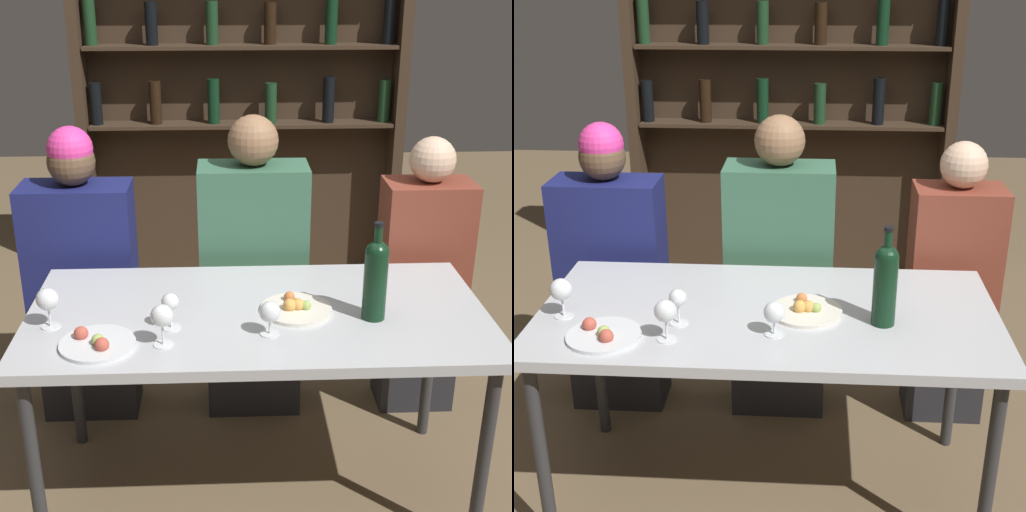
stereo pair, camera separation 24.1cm
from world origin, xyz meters
TOP-DOWN VIEW (x-y plane):
  - ground_plane at (0.00, 0.00)m, footprint 10.00×10.00m
  - dining_table at (0.00, 0.00)m, footprint 1.53×0.75m
  - wine_rack_wall at (-0.00, 2.01)m, footprint 1.86×0.21m
  - wine_bottle at (0.37, -0.07)m, footprint 0.08×0.08m
  - wine_glass_0 at (-0.66, -0.09)m, footprint 0.07×0.07m
  - wine_glass_1 at (0.03, -0.16)m, footprint 0.07×0.07m
  - wine_glass_2 at (-0.30, -0.22)m, footprint 0.07×0.07m
  - wine_glass_3 at (-0.28, -0.11)m, footprint 0.06×0.06m
  - food_plate_0 at (0.13, -0.01)m, footprint 0.24×0.24m
  - food_plate_1 at (-0.50, -0.21)m, footprint 0.23×0.23m
  - seated_person_left at (-0.69, 0.56)m, footprint 0.43×0.22m
  - seated_person_center at (0.01, 0.56)m, footprint 0.43×0.22m
  - seated_person_right at (0.71, 0.56)m, footprint 0.35×0.22m

SIDE VIEW (x-z plane):
  - ground_plane at x=0.00m, z-range 0.00..0.00m
  - seated_person_right at x=0.71m, z-range -0.03..1.16m
  - seated_person_left at x=-0.69m, z-range -0.03..1.21m
  - seated_person_center at x=0.01m, z-range -0.04..1.24m
  - dining_table at x=0.00m, z-range 0.31..1.05m
  - food_plate_1 at x=-0.50m, z-range 0.73..0.78m
  - food_plate_0 at x=0.13m, z-range 0.73..0.78m
  - wine_glass_1 at x=0.03m, z-range 0.76..0.87m
  - wine_glass_3 at x=-0.28m, z-range 0.76..0.89m
  - wine_glass_0 at x=-0.66m, z-range 0.77..0.90m
  - wine_glass_2 at x=-0.30m, z-range 0.77..0.90m
  - wine_bottle at x=0.37m, z-range 0.72..1.05m
  - wine_rack_wall at x=0.00m, z-range 0.05..2.13m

